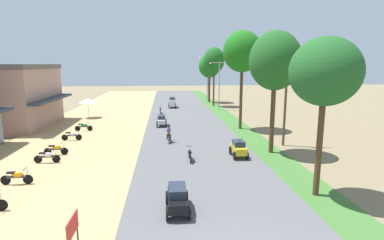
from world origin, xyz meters
name	(u,v)px	position (x,y,z in m)	size (l,w,h in m)	color
shophouse_mid	(5,96)	(-19.98, 26.34, 3.46)	(10.24, 10.55, 6.90)	tan
parked_motorbike_second	(17,176)	(-10.98, 8.79, 0.55)	(1.80, 0.54, 0.94)	black
parked_motorbike_third	(47,156)	(-10.70, 12.63, 0.55)	(1.80, 0.54, 0.94)	black
parked_motorbike_fourth	(56,149)	(-10.74, 14.54, 0.55)	(1.80, 0.54, 0.94)	black
parked_motorbike_fifth	(72,135)	(-10.90, 19.05, 0.55)	(1.80, 0.54, 0.94)	black
parked_motorbike_sixth	(84,126)	(-10.83, 23.00, 0.55)	(1.80, 0.54, 0.94)	black
street_signboard	(73,229)	(-5.79, 1.72, 1.11)	(0.06, 1.30, 1.50)	#262628
vendor_umbrella	(88,101)	(-12.28, 31.02, 2.31)	(2.20, 2.20, 2.52)	#99999E
median_tree_nearest	(325,72)	(5.48, 5.88, 6.49)	(3.50, 3.50, 8.19)	#4C351E
median_tree_second	(275,61)	(5.83, 13.72, 7.11)	(3.88, 3.88, 9.31)	#4C351E
median_tree_third	(242,52)	(5.62, 22.65, 8.15)	(3.99, 3.99, 10.27)	#4C351E
median_tree_fourth	(214,60)	(5.65, 40.67, 7.50)	(3.39, 3.39, 9.55)	#4C351E
median_tree_fifth	(209,66)	(5.70, 45.99, 6.53)	(3.84, 3.84, 8.63)	#4C351E
streetlamp_near	(219,82)	(5.80, 36.54, 4.24)	(3.16, 0.20, 7.20)	gray
streetlamp_mid	(207,75)	(5.80, 49.36, 4.88)	(3.16, 0.20, 8.43)	gray
utility_pole_near	(286,95)	(7.68, 15.84, 4.35)	(1.80, 0.20, 8.33)	brown
car_sedan_black	(177,198)	(-1.92, 4.74, 0.74)	(1.10, 2.26, 1.19)	black
car_hatchback_yellow	(239,148)	(3.00, 12.78, 0.75)	(1.04, 2.00, 1.23)	gold
car_sedan_silver	(162,120)	(-2.82, 24.85, 0.74)	(1.10, 2.26, 1.19)	#B7BCC1
car_van_white	(172,102)	(-1.24, 39.25, 1.02)	(1.19, 2.41, 1.67)	silver
motorbike_ahead_second	(190,154)	(-0.70, 12.26, 0.57)	(0.54, 1.80, 0.94)	black
motorbike_ahead_third	(169,133)	(-2.12, 17.60, 0.86)	(0.54, 1.80, 1.66)	black
motorbike_ahead_fourth	(160,110)	(-3.06, 33.57, 0.57)	(0.54, 1.80, 0.94)	black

